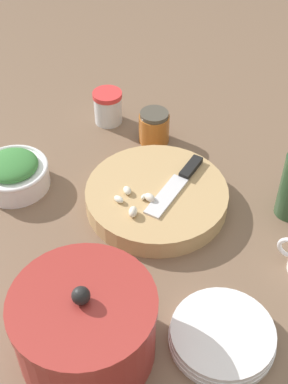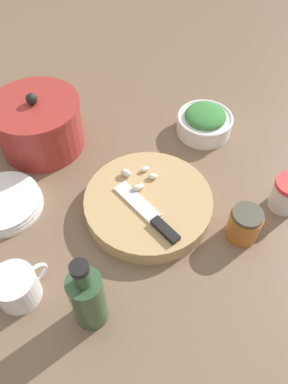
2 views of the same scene
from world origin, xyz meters
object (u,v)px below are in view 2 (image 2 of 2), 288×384
(garlic_cloves, at_px, (138,177))
(plate_stack, at_px, (4,203))
(coffee_mug, at_px, (17,287))
(spice_jar, at_px, (287,194))
(stock_pot, at_px, (39,125))
(cutting_board, at_px, (148,204))
(herb_bowl, at_px, (205,122))
(honey_jar, at_px, (244,224))
(oil_bottle, at_px, (88,298))
(chef_knife, at_px, (149,215))

(garlic_cloves, xyz_separation_m, plate_stack, (-0.30, 0.10, -0.04))
(garlic_cloves, relative_size, coffee_mug, 0.71)
(garlic_cloves, xyz_separation_m, spice_jar, (0.28, -0.20, -0.01))
(stock_pot, bearing_deg, plate_stack, -132.65)
(cutting_board, distance_m, stock_pot, 0.36)
(herb_bowl, relative_size, honey_jar, 1.92)
(honey_jar, xyz_separation_m, stock_pot, (-0.29, 0.48, 0.03))
(honey_jar, relative_size, oil_bottle, 0.40)
(spice_jar, xyz_separation_m, coffee_mug, (-0.61, 0.07, -0.01))
(chef_knife, distance_m, oil_bottle, 0.23)
(garlic_cloves, height_order, oil_bottle, oil_bottle)
(coffee_mug, distance_m, stock_pot, 0.43)
(spice_jar, relative_size, plate_stack, 0.46)
(garlic_cloves, distance_m, herb_bowl, 0.28)
(cutting_board, relative_size, herb_bowl, 1.93)
(coffee_mug, bearing_deg, garlic_cloves, 21.06)
(cutting_board, relative_size, garlic_cloves, 3.67)
(oil_bottle, bearing_deg, spice_jar, 3.77)
(chef_knife, height_order, coffee_mug, coffee_mug)
(honey_jar, bearing_deg, stock_pot, 121.42)
(stock_pot, bearing_deg, spice_jar, -47.15)
(spice_jar, relative_size, stock_pot, 0.36)
(garlic_cloves, relative_size, oil_bottle, 0.40)
(cutting_board, bearing_deg, coffee_mug, -168.46)
(cutting_board, distance_m, herb_bowl, 0.31)
(cutting_board, height_order, herb_bowl, herb_bowl)
(garlic_cloves, bearing_deg, cutting_board, -94.55)
(chef_knife, distance_m, herb_bowl, 0.35)
(herb_bowl, bearing_deg, honey_jar, -109.29)
(plate_stack, bearing_deg, herb_bowl, 0.06)
(herb_bowl, xyz_separation_m, plate_stack, (-0.56, -0.00, -0.02))
(chef_knife, height_order, garlic_cloves, garlic_cloves)
(coffee_mug, height_order, honey_jar, honey_jar)
(honey_jar, bearing_deg, plate_stack, 144.16)
(plate_stack, distance_m, honey_jar, 0.55)
(herb_bowl, bearing_deg, stock_pot, 158.39)
(coffee_mug, distance_m, oil_bottle, 0.16)
(plate_stack, bearing_deg, coffee_mug, -97.37)
(stock_pot, bearing_deg, coffee_mug, -114.55)
(cutting_board, distance_m, garlic_cloves, 0.07)
(cutting_board, xyz_separation_m, garlic_cloves, (0.00, 0.06, 0.03))
(cutting_board, xyz_separation_m, oil_bottle, (-0.21, -0.17, 0.06))
(coffee_mug, bearing_deg, cutting_board, 11.54)
(cutting_board, height_order, plate_stack, cutting_board)
(spice_jar, bearing_deg, coffee_mug, 173.28)
(plate_stack, xyz_separation_m, stock_pot, (0.15, 0.16, 0.05))
(garlic_cloves, xyz_separation_m, honey_jar, (0.15, -0.22, -0.01))
(plate_stack, distance_m, stock_pot, 0.23)
(stock_pot, bearing_deg, garlic_cloves, -60.65)
(cutting_board, distance_m, spice_jar, 0.32)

